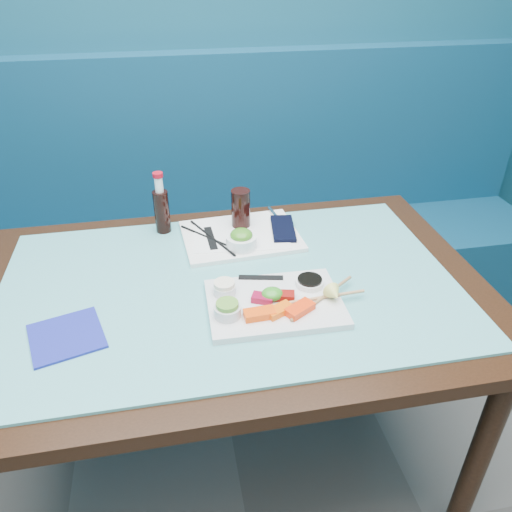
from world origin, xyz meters
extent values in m
cube|color=navy|center=(0.00, 2.22, 0.23)|extent=(3.00, 0.55, 0.45)
cube|color=navy|center=(0.00, 2.44, 0.70)|extent=(3.00, 0.12, 0.95)
cube|color=black|center=(0.00, 1.45, 0.73)|extent=(1.40, 0.90, 0.04)
cylinder|color=black|center=(0.62, 1.08, 0.35)|extent=(0.06, 0.06, 0.71)
cylinder|color=black|center=(-0.62, 1.82, 0.35)|extent=(0.06, 0.06, 0.71)
cylinder|color=black|center=(0.62, 1.82, 0.35)|extent=(0.06, 0.06, 0.71)
cube|color=#57ADAF|center=(0.00, 1.45, 0.75)|extent=(1.22, 0.76, 0.01)
cube|color=silver|center=(0.10, 1.33, 0.77)|extent=(0.34, 0.25, 0.02)
cube|color=#FF4B0A|center=(0.05, 1.28, 0.78)|extent=(0.08, 0.04, 0.02)
cube|color=#FF5D0A|center=(0.10, 1.28, 0.78)|extent=(0.08, 0.06, 0.02)
cube|color=#FF360A|center=(0.15, 1.28, 0.78)|extent=(0.08, 0.07, 0.02)
cube|color=maroon|center=(0.07, 1.34, 0.78)|extent=(0.06, 0.05, 0.02)
cube|color=maroon|center=(0.12, 1.34, 0.78)|extent=(0.06, 0.04, 0.02)
ellipsoid|color=#329221|center=(0.09, 1.34, 0.79)|extent=(0.06, 0.06, 0.03)
cylinder|color=silver|center=(-0.03, 1.30, 0.79)|extent=(0.07, 0.07, 0.03)
cylinder|color=#5B9630|center=(-0.03, 1.30, 0.81)|extent=(0.07, 0.07, 0.01)
cylinder|color=white|center=(-0.02, 1.39, 0.79)|extent=(0.06, 0.06, 0.02)
cylinder|color=#F2E6C7|center=(-0.02, 1.39, 0.81)|extent=(0.06, 0.06, 0.01)
cylinder|color=white|center=(0.20, 1.38, 0.78)|extent=(0.09, 0.09, 0.01)
cylinder|color=black|center=(0.20, 1.38, 0.79)|extent=(0.08, 0.08, 0.01)
cone|color=#E9E96E|center=(0.24, 1.30, 0.80)|extent=(0.05, 0.04, 0.05)
cube|color=black|center=(0.08, 1.44, 0.78)|extent=(0.12, 0.04, 0.00)
cylinder|color=tan|center=(0.21, 1.32, 0.78)|extent=(0.25, 0.02, 0.01)
cylinder|color=#9C7349|center=(0.22, 1.32, 0.78)|extent=(0.21, 0.15, 0.01)
cube|color=white|center=(0.07, 1.69, 0.76)|extent=(0.37, 0.29, 0.01)
cube|color=white|center=(0.07, 1.69, 0.77)|extent=(0.31, 0.23, 0.00)
cylinder|color=white|center=(0.06, 1.61, 0.79)|extent=(0.09, 0.09, 0.04)
ellipsoid|color=#3D811D|center=(0.06, 1.61, 0.81)|extent=(0.07, 0.07, 0.03)
cylinder|color=black|center=(0.08, 1.74, 0.83)|extent=(0.07, 0.07, 0.12)
cube|color=black|center=(0.21, 1.69, 0.78)|extent=(0.09, 0.17, 0.01)
cylinder|color=white|center=(0.20, 1.79, 0.78)|extent=(0.02, 0.09, 0.01)
cylinder|color=black|center=(-0.03, 1.68, 0.77)|extent=(0.16, 0.19, 0.01)
cylinder|color=black|center=(-0.02, 1.68, 0.77)|extent=(0.11, 0.24, 0.01)
cube|color=black|center=(-0.02, 1.68, 0.77)|extent=(0.03, 0.14, 0.00)
cylinder|color=black|center=(-0.16, 1.78, 0.83)|extent=(0.05, 0.05, 0.14)
cylinder|color=white|center=(-0.16, 1.78, 0.92)|extent=(0.03, 0.03, 0.05)
cylinder|color=#B30B1B|center=(-0.16, 1.78, 0.95)|extent=(0.03, 0.03, 0.01)
cube|color=navy|center=(-0.41, 1.31, 0.76)|extent=(0.20, 0.20, 0.01)
camera|label=1|loc=(-0.14, 0.36, 1.54)|focal=35.00mm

